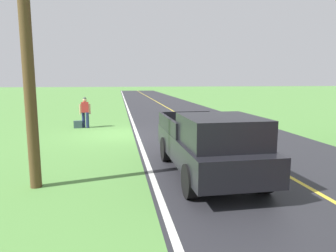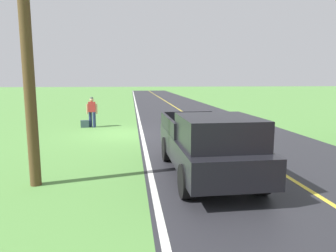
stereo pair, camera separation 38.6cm
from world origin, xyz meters
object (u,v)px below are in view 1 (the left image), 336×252
Objects in this scene: suitcase_carried at (78,124)px; utility_pole_roadside at (26,38)px; hitchhiker_walking at (85,110)px; pickup_truck_passing at (210,143)px.

suitcase_carried is 10.27m from utility_pole_roadside.
suitcase_carried is 0.06× the size of utility_pole_roadside.
utility_pole_roadside reaches higher than suitcase_carried.
suitcase_carried is at bearing 15.63° from hitchhiker_walking.
pickup_truck_passing is (-4.34, 9.67, -0.01)m from hitchhiker_walking.
suitcase_carried is (0.41, 0.12, -0.77)m from hitchhiker_walking.
suitcase_carried is 10.70m from pickup_truck_passing.
pickup_truck_passing is 0.74× the size of utility_pole_roadside.
hitchhiker_walking is at bearing 100.86° from suitcase_carried.
hitchhiker_walking is 10.14m from utility_pole_roadside.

